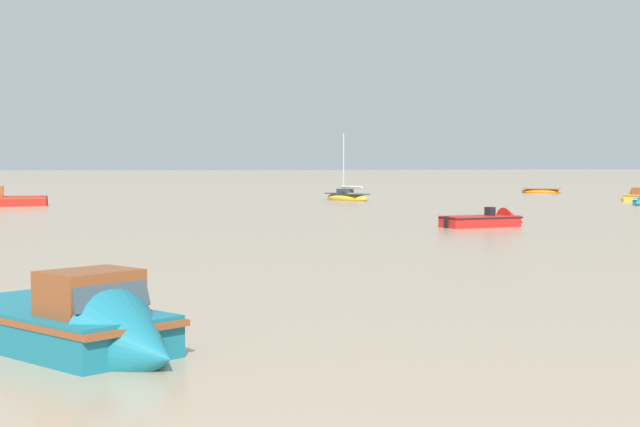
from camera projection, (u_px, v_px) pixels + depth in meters
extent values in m
cube|color=#197084|center=(52.00, 334.00, 15.93)|extent=(4.19, 4.81, 0.90)
cone|color=#197084|center=(141.00, 353.00, 14.33)|extent=(2.29, 2.20, 1.80)
cube|color=brown|center=(54.00, 314.00, 15.88)|extent=(4.28, 4.91, 0.10)
cube|color=brown|center=(90.00, 292.00, 15.16)|extent=(1.79, 1.72, 0.70)
cube|color=#384751|center=(110.00, 292.00, 14.79)|extent=(1.25, 0.99, 0.55)
ellipsoid|color=gold|center=(347.00, 198.00, 78.35)|extent=(3.40, 5.35, 0.88)
cube|color=#33383F|center=(347.00, 194.00, 78.33)|extent=(2.96, 4.58, 0.09)
cube|color=#33383F|center=(345.00, 191.00, 78.53)|extent=(1.27, 1.48, 0.32)
cylinder|color=#B7BABF|center=(344.00, 163.00, 78.58)|extent=(0.09, 0.09, 4.86)
cylinder|color=beige|center=(351.00, 187.00, 77.77)|extent=(1.22, 2.68, 0.18)
cube|color=red|center=(480.00, 223.00, 45.78)|extent=(3.90, 2.24, 0.72)
cone|color=red|center=(513.00, 222.00, 46.55)|extent=(1.42, 1.65, 1.45)
cube|color=black|center=(481.00, 218.00, 45.78)|extent=(3.99, 2.28, 0.08)
cube|color=black|center=(490.00, 211.00, 45.98)|extent=(0.41, 0.54, 0.40)
cube|color=black|center=(448.00, 222.00, 45.05)|extent=(0.28, 0.33, 0.51)
cube|color=red|center=(12.00, 203.00, 67.99)|extent=(4.82, 2.32, 0.92)
cube|color=brown|center=(11.00, 198.00, 67.95)|extent=(4.93, 2.37, 0.10)
cube|color=black|center=(46.00, 200.00, 68.64)|extent=(0.32, 0.39, 0.65)
cone|color=#197084|center=(640.00, 203.00, 68.62)|extent=(1.52, 1.68, 1.37)
cone|color=gold|center=(626.00, 199.00, 76.58)|extent=(1.82, 1.77, 1.43)
cube|color=brown|center=(639.00, 191.00, 75.89)|extent=(1.42, 1.38, 0.55)
cube|color=#384751|center=(634.00, 191.00, 76.17)|extent=(0.97, 0.82, 0.44)
ellipsoid|color=orange|center=(541.00, 192.00, 97.29)|extent=(4.08, 3.31, 0.63)
cube|color=brown|center=(541.00, 189.00, 97.27)|extent=(3.80, 3.11, 0.08)
cube|color=brown|center=(541.00, 190.00, 97.28)|extent=(0.88, 1.17, 0.06)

